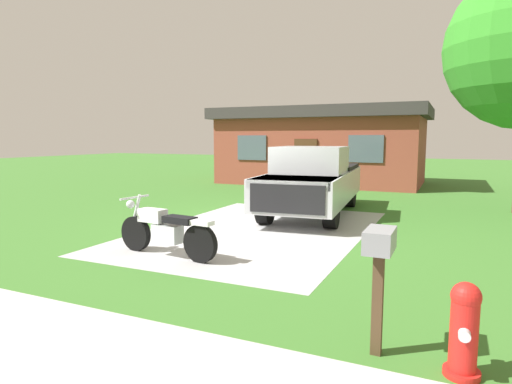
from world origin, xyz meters
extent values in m
plane|color=#3A6F29|center=(0.00, 0.00, 0.00)|extent=(80.00, 80.00, 0.00)
cube|color=#AAAAAA|center=(0.00, 0.00, 0.00)|extent=(4.72, 7.13, 0.01)
cube|color=#B2B2AD|center=(0.00, -6.00, 0.00)|extent=(36.00, 1.80, 0.01)
cylinder|color=black|center=(-1.37, -2.61, 0.33)|extent=(0.67, 0.20, 0.66)
cylinder|color=black|center=(0.17, -2.79, 0.33)|extent=(0.67, 0.20, 0.66)
cube|color=silver|center=(-0.57, -2.70, 0.42)|extent=(0.59, 0.32, 0.32)
cube|color=silver|center=(-0.92, -2.66, 0.72)|extent=(0.55, 0.32, 0.24)
cube|color=black|center=(-0.27, -2.74, 0.70)|extent=(0.63, 0.35, 0.12)
cube|color=silver|center=(0.17, -2.79, 0.70)|extent=(0.50, 0.26, 0.08)
cylinder|color=silver|center=(-1.37, -2.61, 0.70)|extent=(0.34, 0.10, 0.77)
cylinder|color=silver|center=(-1.37, -2.61, 1.02)|extent=(0.12, 0.70, 0.04)
sphere|color=silver|center=(-1.48, -2.60, 0.88)|extent=(0.16, 0.16, 0.16)
cylinder|color=black|center=(1.49, 0.91, 0.42)|extent=(0.38, 0.86, 0.84)
cylinder|color=black|center=(-0.14, 0.76, 0.42)|extent=(0.38, 0.86, 0.84)
cylinder|color=black|center=(1.17, 4.40, 0.42)|extent=(0.38, 0.86, 0.84)
cylinder|color=black|center=(-0.46, 4.25, 0.42)|extent=(0.38, 0.86, 0.84)
cube|color=#B7BABF|center=(0.51, 2.63, 0.80)|extent=(2.51, 5.76, 0.80)
cube|color=#B7BABF|center=(0.68, 0.79, 1.10)|extent=(2.07, 2.07, 0.20)
cube|color=#B7BABF|center=(0.55, 2.23, 1.55)|extent=(1.97, 2.06, 0.70)
cube|color=#3F4C56|center=(0.62, 1.43, 1.45)|extent=(1.71, 0.32, 0.60)
cube|color=black|center=(0.37, 4.17, 1.05)|extent=(2.11, 2.56, 0.50)
cube|color=black|center=(0.76, -0.14, 0.80)|extent=(1.70, 0.26, 0.64)
cylinder|color=red|center=(4.22, -4.91, 0.35)|extent=(0.24, 0.24, 0.70)
sphere|color=red|center=(4.22, -4.91, 0.74)|extent=(0.26, 0.26, 0.26)
cylinder|color=silver|center=(4.22, -4.77, 0.45)|extent=(0.10, 0.12, 0.10)
cylinder|color=silver|center=(4.22, -5.05, 0.45)|extent=(0.10, 0.12, 0.10)
cylinder|color=red|center=(4.22, -4.91, 0.03)|extent=(0.32, 0.32, 0.06)
cube|color=#4C3823|center=(3.45, -4.81, 0.55)|extent=(0.10, 0.10, 1.10)
cube|color=gray|center=(3.45, -4.81, 1.15)|extent=(0.26, 0.48, 0.22)
cube|color=brown|center=(-1.70, 11.26, 1.50)|extent=(9.00, 5.00, 3.00)
cube|color=#383333|center=(-1.70, 11.26, 3.25)|extent=(9.60, 5.60, 0.50)
cube|color=#4C2D19|center=(-1.70, 8.73, 1.05)|extent=(1.00, 0.08, 2.10)
cube|color=#4C5966|center=(-4.22, 8.73, 1.70)|extent=(1.40, 0.06, 1.10)
cube|color=#4C5966|center=(0.82, 8.73, 1.70)|extent=(1.40, 0.06, 1.10)
camera|label=1|loc=(4.06, -9.02, 2.12)|focal=30.51mm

